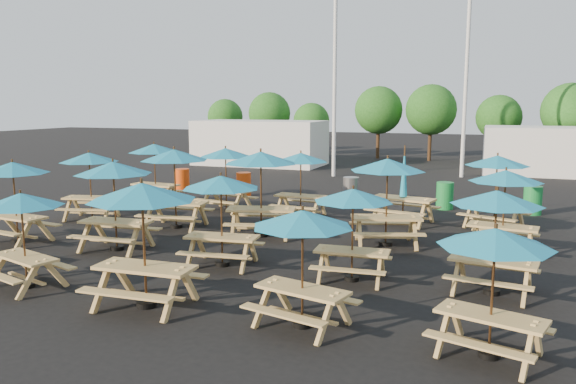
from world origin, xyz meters
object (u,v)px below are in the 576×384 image
(picnic_unit_16, at_px, (495,246))
(picnic_unit_15, at_px, (403,192))
(picnic_unit_17, at_px, (497,205))
(waste_bin_1, at_px, (244,184))
(picnic_unit_5, at_px, (113,174))
(picnic_unit_18, at_px, (506,181))
(picnic_unit_7, at_px, (226,157))
(picnic_unit_12, at_px, (303,226))
(picnic_unit_6, at_px, (174,160))
(picnic_unit_10, at_px, (261,163))
(picnic_unit_2, at_px, (89,162))
(picnic_unit_9, at_px, (221,188))
(waste_bin_4, at_px, (533,200))
(picnic_unit_1, at_px, (13,173))
(waste_bin_0, at_px, (182,180))
(picnic_unit_4, at_px, (21,206))
(picnic_unit_11, at_px, (301,161))
(picnic_unit_19, at_px, (497,165))
(waste_bin_2, at_px, (351,190))
(picnic_unit_3, at_px, (154,152))
(picnic_unit_8, at_px, (142,200))
(picnic_unit_14, at_px, (387,170))
(waste_bin_3, at_px, (445,196))
(picnic_unit_13, at_px, (353,201))

(picnic_unit_16, bearing_deg, picnic_unit_15, 122.81)
(picnic_unit_17, xyz_separation_m, waste_bin_1, (-9.98, 9.51, -1.37))
(picnic_unit_5, xyz_separation_m, picnic_unit_18, (9.67, 3.22, -0.16))
(picnic_unit_7, bearing_deg, picnic_unit_15, 10.74)
(picnic_unit_12, distance_m, picnic_unit_17, 4.29)
(picnic_unit_5, xyz_separation_m, picnic_unit_6, (0.06, 2.91, 0.09))
(picnic_unit_10, bearing_deg, picnic_unit_7, 114.64)
(waste_bin_1, bearing_deg, picnic_unit_15, -23.96)
(picnic_unit_2, xyz_separation_m, picnic_unit_9, (6.65, -3.42, -0.06))
(picnic_unit_9, relative_size, waste_bin_1, 2.21)
(picnic_unit_6, relative_size, picnic_unit_7, 1.08)
(picnic_unit_6, height_order, waste_bin_4, picnic_unit_6)
(picnic_unit_1, distance_m, waste_bin_0, 9.95)
(picnic_unit_4, bearing_deg, picnic_unit_17, 33.91)
(picnic_unit_11, bearing_deg, picnic_unit_15, 6.01)
(picnic_unit_12, xyz_separation_m, picnic_unit_19, (3.11, 9.55, 0.18))
(waste_bin_0, height_order, waste_bin_2, same)
(picnic_unit_3, bearing_deg, picnic_unit_5, -60.34)
(picnic_unit_6, height_order, picnic_unit_8, picnic_unit_6)
(waste_bin_0, bearing_deg, picnic_unit_2, -87.03)
(picnic_unit_14, distance_m, picnic_unit_17, 4.28)
(picnic_unit_11, bearing_deg, picnic_unit_12, -66.05)
(waste_bin_3, bearing_deg, picnic_unit_19, -58.25)
(picnic_unit_18, distance_m, waste_bin_0, 14.81)
(picnic_unit_3, bearing_deg, picnic_unit_10, -25.93)
(waste_bin_3, distance_m, waste_bin_4, 3.00)
(picnic_unit_2, distance_m, waste_bin_0, 6.63)
(picnic_unit_7, distance_m, picnic_unit_16, 13.13)
(picnic_unit_19, distance_m, waste_bin_0, 13.58)
(picnic_unit_5, bearing_deg, picnic_unit_6, 84.63)
(picnic_unit_5, bearing_deg, picnic_unit_14, 19.75)
(picnic_unit_15, bearing_deg, picnic_unit_5, -125.27)
(picnic_unit_5, bearing_deg, picnic_unit_3, 110.66)
(picnic_unit_3, relative_size, picnic_unit_18, 1.07)
(picnic_unit_9, xyz_separation_m, waste_bin_3, (4.39, 9.49, -1.40))
(picnic_unit_9, height_order, picnic_unit_16, picnic_unit_9)
(picnic_unit_9, relative_size, picnic_unit_17, 1.01)
(picnic_unit_13, height_order, picnic_unit_18, picnic_unit_18)
(picnic_unit_3, relative_size, picnic_unit_17, 1.08)
(picnic_unit_17, height_order, waste_bin_2, picnic_unit_17)
(picnic_unit_15, bearing_deg, picnic_unit_9, -105.02)
(picnic_unit_17, bearing_deg, picnic_unit_10, 163.28)
(picnic_unit_17, relative_size, waste_bin_0, 2.18)
(picnic_unit_11, distance_m, picnic_unit_12, 9.75)
(waste_bin_4, bearing_deg, picnic_unit_5, -139.47)
(picnic_unit_2, bearing_deg, picnic_unit_17, -28.26)
(picnic_unit_3, distance_m, picnic_unit_11, 6.10)
(picnic_unit_9, distance_m, picnic_unit_11, 6.33)
(picnic_unit_8, distance_m, picnic_unit_10, 6.13)
(picnic_unit_10, height_order, waste_bin_1, picnic_unit_10)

